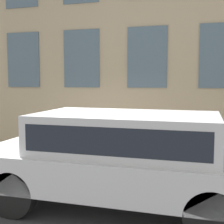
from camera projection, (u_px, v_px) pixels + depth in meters
ground_plane at (82, 177)px, 7.35m from camera, size 80.00×80.00×0.00m
sidewalk at (100, 160)px, 8.63m from camera, size 2.70×60.00×0.14m
building_facade at (115, 10)px, 9.63m from camera, size 0.33×40.00×8.90m
fire_hydrant at (103, 148)px, 7.82m from camera, size 0.37×0.48×0.85m
person at (121, 138)px, 7.93m from camera, size 0.27×0.18×1.11m
parked_truck_silver_near at (122, 153)px, 5.52m from camera, size 2.05×5.07×1.70m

